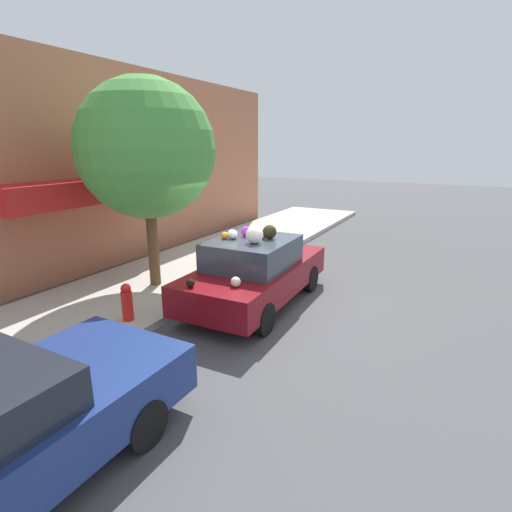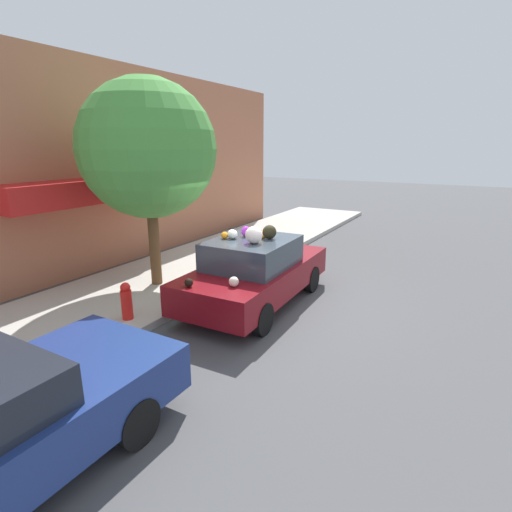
{
  "view_description": "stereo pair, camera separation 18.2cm",
  "coord_description": "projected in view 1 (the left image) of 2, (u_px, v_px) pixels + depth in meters",
  "views": [
    {
      "loc": [
        -6.93,
        -3.61,
        3.24
      ],
      "look_at": [
        0.0,
        0.09,
        1.03
      ],
      "focal_mm": 28.0,
      "sensor_mm": 36.0,
      "label": 1
    },
    {
      "loc": [
        -6.84,
        -3.77,
        3.24
      ],
      "look_at": [
        0.0,
        0.09,
        1.03
      ],
      "focal_mm": 28.0,
      "sensor_mm": 36.0,
      "label": 2
    }
  ],
  "objects": [
    {
      "name": "ground_plane",
      "position": [
        260.0,
        304.0,
        8.4
      ],
      "size": [
        60.0,
        60.0,
        0.0
      ],
      "primitive_type": "plane",
      "color": "#4C4C4F"
    },
    {
      "name": "sidewalk_curb",
      "position": [
        161.0,
        281.0,
        9.6
      ],
      "size": [
        24.0,
        3.2,
        0.15
      ],
      "color": "#B2ADA3",
      "rests_on": "ground"
    },
    {
      "name": "building_facade",
      "position": [
        84.0,
        170.0,
        9.89
      ],
      "size": [
        18.0,
        1.2,
        5.3
      ],
      "color": "#B26B4C",
      "rests_on": "ground"
    },
    {
      "name": "street_tree",
      "position": [
        146.0,
        150.0,
        8.35
      ],
      "size": [
        2.91,
        2.91,
        4.45
      ],
      "color": "brown",
      "rests_on": "sidewalk_curb"
    },
    {
      "name": "fire_hydrant",
      "position": [
        127.0,
        302.0,
        7.19
      ],
      "size": [
        0.2,
        0.2,
        0.7
      ],
      "color": "red",
      "rests_on": "sidewalk_curb"
    },
    {
      "name": "art_car",
      "position": [
        256.0,
        270.0,
        8.22
      ],
      "size": [
        3.97,
        1.8,
        1.75
      ],
      "rotation": [
        0.0,
        0.0,
        0.02
      ],
      "color": "maroon",
      "rests_on": "ground"
    }
  ]
}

